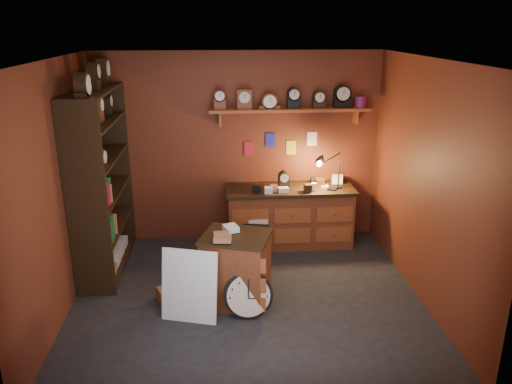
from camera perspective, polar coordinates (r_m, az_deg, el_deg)
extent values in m
plane|color=black|center=(5.95, -1.00, -12.01)|extent=(4.00, 4.00, 0.00)
cube|color=maroon|center=(7.12, -2.02, 4.99)|extent=(4.00, 0.02, 2.70)
cube|color=maroon|center=(3.73, 0.71, -8.33)|extent=(4.00, 0.02, 2.70)
cube|color=maroon|center=(5.63, -21.83, -0.14)|extent=(0.02, 3.60, 2.70)
cube|color=maroon|center=(5.86, 18.84, 0.90)|extent=(0.02, 3.60, 2.70)
cube|color=beige|center=(5.12, -1.18, 14.89)|extent=(4.00, 3.60, 0.02)
cube|color=brown|center=(6.92, 3.86, 9.38)|extent=(2.20, 0.30, 0.04)
cube|color=brown|center=(6.94, -4.12, 8.39)|extent=(0.04, 0.16, 0.20)
cube|color=brown|center=(7.21, 11.33, 8.48)|extent=(0.04, 0.16, 0.20)
cylinder|color=#B21419|center=(7.12, 11.83, 10.07)|extent=(0.16, 0.16, 0.15)
cube|color=maroon|center=(7.11, -0.80, 4.99)|extent=(0.14, 0.01, 0.20)
cube|color=navy|center=(7.11, 1.62, 5.98)|extent=(0.14, 0.01, 0.20)
cube|color=gold|center=(7.18, 4.00, 5.07)|extent=(0.14, 0.01, 0.20)
cube|color=silver|center=(7.20, 6.40, 6.03)|extent=(0.14, 0.01, 0.20)
cube|color=black|center=(6.59, -19.11, 0.98)|extent=(0.03, 1.60, 2.30)
cube|color=black|center=(5.81, -18.74, -1.30)|extent=(0.45, 0.03, 2.30)
cube|color=black|center=(7.26, -15.97, 2.92)|extent=(0.45, 0.03, 2.30)
cube|color=black|center=(6.93, -16.33, -7.64)|extent=(0.43, 1.54, 0.03)
cube|color=black|center=(6.73, -16.71, -3.82)|extent=(0.43, 1.54, 0.03)
cube|color=black|center=(6.58, -17.08, -0.20)|extent=(0.43, 1.54, 0.03)
cube|color=black|center=(6.45, -17.46, 3.58)|extent=(0.43, 1.54, 0.03)
cube|color=black|center=(6.35, -17.85, 7.49)|extent=(0.43, 1.54, 0.03)
cube|color=black|center=(6.30, -18.20, 10.88)|extent=(0.43, 1.54, 0.03)
cube|color=brown|center=(7.17, 3.83, -2.92)|extent=(1.75, 0.60, 0.80)
cube|color=black|center=(7.02, 3.90, 0.31)|extent=(1.81, 0.66, 0.05)
cube|color=brown|center=(6.89, 4.20, -3.85)|extent=(1.67, 0.02, 0.52)
cylinder|color=black|center=(7.10, 9.35, 0.59)|extent=(0.12, 0.12, 0.02)
cylinder|color=black|center=(7.04, 9.43, 2.05)|extent=(0.02, 0.02, 0.38)
cylinder|color=black|center=(6.92, 8.63, 3.87)|extent=(0.27, 0.09, 0.14)
cone|color=black|center=(6.87, 7.53, 3.47)|extent=(0.18, 0.14, 0.18)
cube|color=brown|center=(5.70, -2.27, -8.92)|extent=(0.83, 0.76, 0.80)
cube|color=black|center=(5.52, -2.32, -5.10)|extent=(0.88, 0.81, 0.03)
cube|color=brown|center=(5.44, -2.13, -10.34)|extent=(0.60, 0.21, 0.68)
cylinder|color=black|center=(5.50, -0.88, -11.69)|extent=(0.53, 0.17, 0.53)
cylinder|color=beige|center=(5.46, -0.86, -11.81)|extent=(0.47, 0.11, 0.46)
cube|color=black|center=(5.42, -0.86, -11.19)|extent=(0.01, 0.04, 0.17)
cube|color=black|center=(5.47, -0.22, -12.07)|extent=(0.12, 0.01, 0.01)
cube|color=silver|center=(5.64, -7.46, -14.09)|extent=(0.63, 0.33, 0.80)
cube|color=silver|center=(7.09, -0.44, -4.39)|extent=(0.57, 0.57, 0.51)
cube|color=black|center=(6.86, -0.28, -5.22)|extent=(0.41, 0.10, 0.41)
cube|color=#976342|center=(5.91, -8.72, -11.59)|extent=(0.34, 0.33, 0.16)
cube|color=white|center=(5.98, -5.67, -11.23)|extent=(0.29, 0.32, 0.14)
cube|color=#976342|center=(5.96, -10.08, -11.42)|extent=(0.26, 0.24, 0.16)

